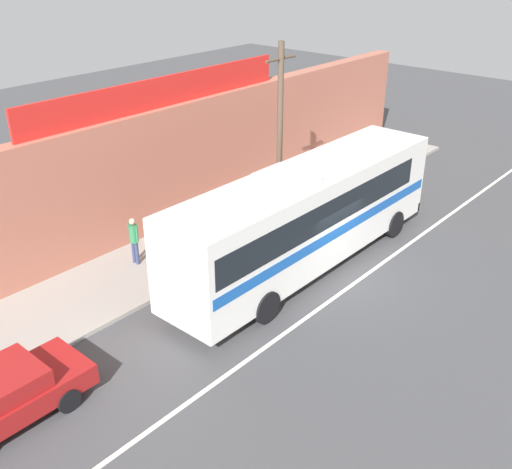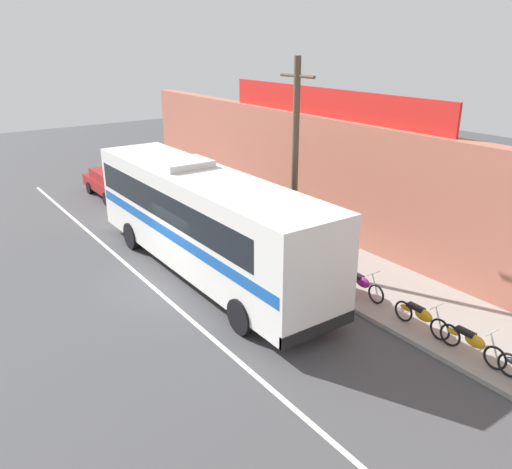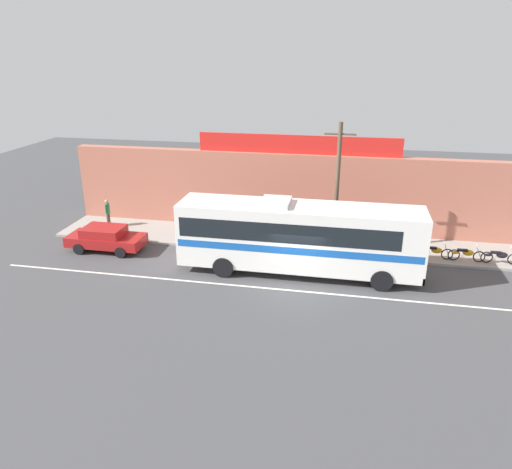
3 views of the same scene
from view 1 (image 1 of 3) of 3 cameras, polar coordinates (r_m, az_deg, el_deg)
name	(u,v)px [view 1 (image 1 of 3)]	position (r m, az deg, el deg)	size (l,w,h in m)	color
ground_plane	(334,275)	(20.75, 7.51, -3.90)	(70.00, 70.00, 0.00)	#444447
sidewalk_slab	(225,230)	(23.59, -2.94, 0.46)	(30.00, 3.60, 0.14)	gray
storefront_facade	(185,162)	(24.12, -6.78, 6.92)	(30.00, 0.70, 4.80)	#B26651
storefront_billboard	(163,92)	(22.72, -8.92, 13.32)	(11.98, 0.12, 1.10)	red
road_center_stripe	(354,283)	(20.39, 9.36, -4.62)	(30.00, 0.14, 0.01)	silver
intercity_bus	(306,213)	(20.30, 4.82, 2.10)	(11.96, 2.64, 3.78)	white
utility_pole	(280,136)	(22.45, 2.28, 9.37)	(1.60, 0.22, 7.08)	brown
motorcycle_black	(348,177)	(27.74, 8.83, 5.42)	(1.83, 0.56, 0.94)	black
motorcycle_red	(367,168)	(28.99, 10.56, 6.22)	(1.88, 0.56, 0.94)	black
motorcycle_purple	(385,160)	(30.36, 12.20, 7.00)	(1.93, 0.56, 0.94)	black
motorcycle_blue	(315,192)	(25.95, 5.62, 4.09)	(1.88, 0.56, 0.94)	black
pedestrian_near_shop	(134,237)	(21.00, -11.59, -0.27)	(0.30, 0.48, 1.73)	navy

